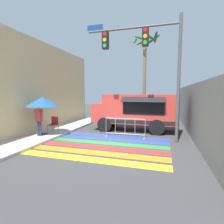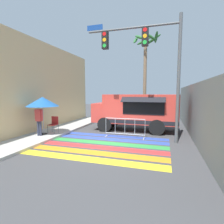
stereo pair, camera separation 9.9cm
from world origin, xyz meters
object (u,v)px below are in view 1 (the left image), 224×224
at_px(folding_chair, 54,123).
at_px(barricade_front, 125,128).
at_px(palm_tree, 145,57).
at_px(patio_umbrella, 42,102).
at_px(vendor_person, 39,118).
at_px(food_truck, 134,110).
at_px(traffic_signal_pole, 147,54).

bearing_deg(folding_chair, barricade_front, 18.00).
bearing_deg(palm_tree, patio_umbrella, -125.32).
relative_size(vendor_person, barricade_front, 0.77).
bearing_deg(folding_chair, palm_tree, 63.20).
xyz_separation_m(food_truck, folding_chair, (-4.45, -2.70, -0.69)).
distance_m(food_truck, barricade_front, 2.23).
xyz_separation_m(traffic_signal_pole, barricade_front, (-1.19, 0.38, -3.98)).
bearing_deg(vendor_person, barricade_front, 9.91).
height_order(food_truck, traffic_signal_pole, traffic_signal_pole).
height_order(vendor_person, barricade_front, vendor_person).
height_order(food_truck, barricade_front, food_truck).
distance_m(traffic_signal_pole, folding_chair, 6.65).
xyz_separation_m(patio_umbrella, barricade_front, (4.55, 1.24, -1.49)).
bearing_deg(barricade_front, vendor_person, -161.37).
bearing_deg(food_truck, patio_umbrella, -145.24).
bearing_deg(vendor_person, food_truck, 28.22).
height_order(food_truck, patio_umbrella, food_truck).
bearing_deg(patio_umbrella, food_truck, 34.76).
relative_size(food_truck, vendor_person, 3.13).
bearing_deg(food_truck, barricade_front, -95.25).
bearing_deg(barricade_front, palm_tree, 85.52).
relative_size(traffic_signal_pole, palm_tree, 0.83).
relative_size(traffic_signal_pole, vendor_person, 3.55).
xyz_separation_m(vendor_person, barricade_front, (4.59, 1.55, -0.60)).
distance_m(traffic_signal_pole, barricade_front, 4.17).
height_order(food_truck, vendor_person, food_truck).
height_order(traffic_signal_pole, folding_chair, traffic_signal_pole).
height_order(food_truck, palm_tree, palm_tree).
bearing_deg(patio_umbrella, vendor_person, -97.83).
distance_m(food_truck, patio_umbrella, 5.80).
distance_m(patio_umbrella, vendor_person, 0.94).
relative_size(patio_umbrella, palm_tree, 0.29).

